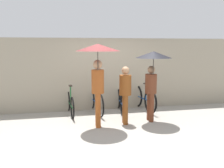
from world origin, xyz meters
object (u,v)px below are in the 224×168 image
(parked_bicycle_2, at_px, (120,101))
(pedestrian_leading, at_px, (98,61))
(parked_bicycle_1, at_px, (95,101))
(pedestrian_trailing, at_px, (153,67))
(parked_bicycle_0, at_px, (70,103))
(parked_bicycle_3, at_px, (143,98))
(pedestrian_center, at_px, (125,91))

(parked_bicycle_2, bearing_deg, pedestrian_leading, 152.98)
(parked_bicycle_1, distance_m, pedestrian_leading, 2.01)
(parked_bicycle_1, distance_m, parked_bicycle_2, 0.79)
(pedestrian_trailing, bearing_deg, parked_bicycle_0, -30.60)
(parked_bicycle_1, height_order, pedestrian_leading, pedestrian_leading)
(parked_bicycle_0, relative_size, pedestrian_trailing, 0.85)
(pedestrian_leading, relative_size, pedestrian_trailing, 1.10)
(parked_bicycle_0, relative_size, pedestrian_leading, 0.78)
(parked_bicycle_0, height_order, parked_bicycle_2, parked_bicycle_0)
(parked_bicycle_0, height_order, parked_bicycle_3, parked_bicycle_3)
(parked_bicycle_1, relative_size, pedestrian_center, 1.15)
(pedestrian_leading, height_order, pedestrian_center, pedestrian_leading)
(parked_bicycle_2, bearing_deg, pedestrian_center, 178.42)
(parked_bicycle_2, height_order, pedestrian_center, pedestrian_center)
(parked_bicycle_0, height_order, pedestrian_trailing, pedestrian_trailing)
(pedestrian_center, relative_size, pedestrian_trailing, 0.80)
(parked_bicycle_2, xyz_separation_m, pedestrian_trailing, (0.59, -1.23, 1.18))
(pedestrian_center, xyz_separation_m, pedestrian_trailing, (0.76, 0.00, 0.63))
(parked_bicycle_3, height_order, pedestrian_center, pedestrian_center)
(parked_bicycle_2, distance_m, pedestrian_center, 1.36)
(parked_bicycle_3, xyz_separation_m, pedestrian_leading, (-1.72, -1.48, 1.33))
(parked_bicycle_2, distance_m, pedestrian_leading, 2.19)
(parked_bicycle_1, relative_size, pedestrian_leading, 0.83)
(parked_bicycle_1, bearing_deg, parked_bicycle_3, -96.70)
(parked_bicycle_2, distance_m, parked_bicycle_3, 0.79)
(parked_bicycle_1, distance_m, pedestrian_trailing, 2.21)
(pedestrian_leading, bearing_deg, parked_bicycle_2, -117.82)
(parked_bicycle_0, distance_m, parked_bicycle_3, 2.37)
(parked_bicycle_1, xyz_separation_m, pedestrian_leading, (-0.14, -1.48, 1.35))
(parked_bicycle_0, height_order, parked_bicycle_1, parked_bicycle_0)
(pedestrian_trailing, bearing_deg, parked_bicycle_3, -99.96)
(pedestrian_trailing, bearing_deg, pedestrian_center, -0.96)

